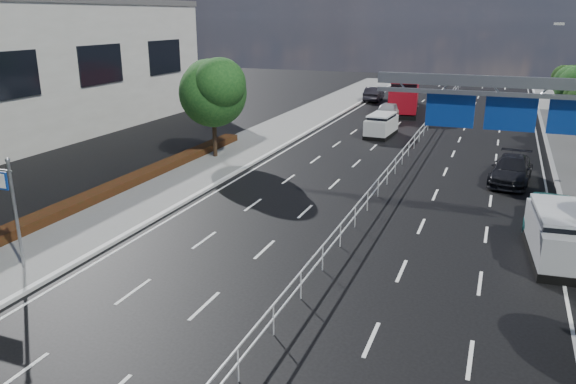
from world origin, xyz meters
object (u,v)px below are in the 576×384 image
(red_bus, at_px, (405,93))
(silver_minivan, at_px, (560,235))
(parked_car_teal, at_px, (553,213))
(overhead_gantry, at_px, (531,108))
(white_minivan, at_px, (381,125))
(near_car_silver, at_px, (390,110))
(near_car_dark, at_px, (374,94))
(toilet_sign, at_px, (3,194))
(parked_car_dark, at_px, (511,170))

(red_bus, bearing_deg, silver_minivan, -78.18)
(red_bus, xyz_separation_m, parked_car_teal, (11.97, -30.41, -1.05))
(overhead_gantry, xyz_separation_m, silver_minivan, (1.56, -1.77, -4.60))
(overhead_gantry, distance_m, parked_car_teal, 5.53)
(silver_minivan, relative_size, parked_car_teal, 1.05)
(white_minivan, distance_m, parked_car_teal, 20.60)
(overhead_gantry, bearing_deg, near_car_silver, 111.67)
(silver_minivan, distance_m, parked_car_teal, 3.73)
(near_car_dark, height_order, parked_car_teal, near_car_dark)
(red_bus, distance_m, silver_minivan, 36.17)
(toilet_sign, height_order, near_car_silver, toilet_sign)
(silver_minivan, bearing_deg, near_car_silver, 107.95)
(toilet_sign, height_order, red_bus, toilet_sign)
(overhead_gantry, bearing_deg, white_minivan, 117.46)
(white_minivan, distance_m, red_bus, 13.33)
(parked_car_teal, bearing_deg, white_minivan, 129.50)
(silver_minivan, bearing_deg, overhead_gantry, 126.26)
(toilet_sign, height_order, white_minivan, toilet_sign)
(overhead_gantry, bearing_deg, red_bus, 107.84)
(near_car_silver, bearing_deg, parked_car_teal, 119.81)
(overhead_gantry, xyz_separation_m, parked_car_dark, (-0.24, 8.95, -4.86))
(red_bus, height_order, parked_car_teal, red_bus)
(silver_minivan, height_order, parked_car_teal, silver_minivan)
(near_car_dark, distance_m, parked_car_teal, 39.42)
(near_car_silver, xyz_separation_m, parked_car_teal, (12.35, -25.20, -0.14))
(white_minivan, bearing_deg, near_car_silver, 99.64)
(near_car_dark, bearing_deg, overhead_gantry, 108.48)
(red_bus, distance_m, parked_car_teal, 32.69)
(overhead_gantry, relative_size, red_bus, 0.90)
(overhead_gantry, relative_size, parked_car_dark, 2.00)
(overhead_gantry, relative_size, white_minivan, 2.44)
(white_minivan, relative_size, near_car_silver, 0.88)
(near_car_silver, xyz_separation_m, parked_car_dark, (10.55, -18.20, -0.07))
(white_minivan, relative_size, near_car_dark, 0.89)
(red_bus, distance_m, near_car_silver, 5.30)
(overhead_gantry, distance_m, parked_car_dark, 10.19)
(parked_car_teal, relative_size, parked_car_dark, 0.95)
(red_bus, bearing_deg, white_minivan, -95.34)
(near_car_dark, relative_size, parked_car_teal, 0.98)
(toilet_sign, height_order, near_car_dark, toilet_sign)
(overhead_gantry, xyz_separation_m, near_car_silver, (-10.79, 27.15, -4.79))
(silver_minivan, bearing_deg, white_minivan, 113.66)
(red_bus, relative_size, parked_car_dark, 2.21)
(toilet_sign, xyz_separation_m, white_minivan, (7.79, 29.11, -2.07))
(red_bus, relative_size, parked_car_teal, 2.34)
(near_car_dark, relative_size, silver_minivan, 0.93)
(toilet_sign, xyz_separation_m, near_car_silver, (6.91, 37.20, -2.13))
(overhead_gantry, bearing_deg, near_car_dark, 111.28)
(red_bus, height_order, silver_minivan, red_bus)
(red_bus, distance_m, near_car_dark, 7.05)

